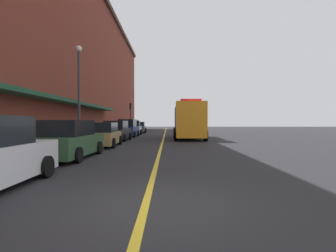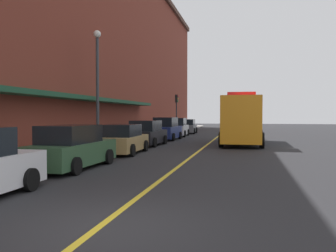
# 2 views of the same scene
# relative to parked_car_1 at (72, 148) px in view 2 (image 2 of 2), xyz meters

# --- Properties ---
(ground_plane) EXTENTS (112.00, 112.00, 0.00)m
(ground_plane) POSITION_rel_parked_car_1_xyz_m (3.97, 18.35, -0.80)
(ground_plane) COLOR #232326
(sidewalk_left) EXTENTS (2.40, 70.00, 0.15)m
(sidewalk_left) POSITION_rel_parked_car_1_xyz_m (-2.23, 18.35, -0.72)
(sidewalk_left) COLOR #ADA8A0
(sidewalk_left) RESTS_ON ground
(lane_center_stripe) EXTENTS (0.16, 70.00, 0.01)m
(lane_center_stripe) POSITION_rel_parked_car_1_xyz_m (3.97, 18.35, -0.80)
(lane_center_stripe) COLOR gold
(lane_center_stripe) RESTS_ON ground
(brick_building_left) EXTENTS (14.74, 64.00, 17.10)m
(brick_building_left) POSITION_rel_parked_car_1_xyz_m (-10.22, 17.35, 7.76)
(brick_building_left) COLOR maroon
(brick_building_left) RESTS_ON ground
(parked_car_1) EXTENTS (2.03, 4.79, 1.71)m
(parked_car_1) POSITION_rel_parked_car_1_xyz_m (0.00, 0.00, 0.00)
(parked_car_1) COLOR #2D5133
(parked_car_1) RESTS_ON ground
(parked_car_2) EXTENTS (2.22, 4.40, 1.59)m
(parked_car_2) POSITION_rel_parked_car_1_xyz_m (0.04, 5.64, -0.05)
(parked_car_2) COLOR #A5844C
(parked_car_2) RESTS_ON ground
(parked_car_3) EXTENTS (2.16, 4.33, 1.72)m
(parked_car_3) POSITION_rel_parked_car_1_xyz_m (-0.05, 10.95, 0.00)
(parked_car_3) COLOR black
(parked_car_3) RESTS_ON ground
(parked_car_4) EXTENTS (2.12, 4.24, 1.90)m
(parked_car_4) POSITION_rel_parked_car_1_xyz_m (0.05, 16.71, 0.08)
(parked_car_4) COLOR navy
(parked_car_4) RESTS_ON ground
(parked_car_5) EXTENTS (2.20, 4.48, 1.80)m
(parked_car_5) POSITION_rel_parked_car_1_xyz_m (-0.04, 22.01, 0.04)
(parked_car_5) COLOR silver
(parked_car_5) RESTS_ON ground
(parked_car_6) EXTENTS (2.15, 4.19, 1.61)m
(parked_car_6) POSITION_rel_parked_car_1_xyz_m (0.10, 27.48, -0.04)
(parked_car_6) COLOR #595B60
(parked_car_6) RESTS_ON ground
(utility_truck) EXTENTS (2.91, 8.52, 3.55)m
(utility_truck) POSITION_rel_parked_car_1_xyz_m (6.38, 13.47, 0.89)
(utility_truck) COLOR orange
(utility_truck) RESTS_ON ground
(parking_meter_1) EXTENTS (0.14, 0.18, 1.33)m
(parking_meter_1) POSITION_rel_parked_car_1_xyz_m (-1.38, 23.28, 0.26)
(parking_meter_1) COLOR #4C4C51
(parking_meter_1) RESTS_ON sidewalk_left
(parking_meter_2) EXTENTS (0.14, 0.18, 1.33)m
(parking_meter_2) POSITION_rel_parked_car_1_xyz_m (-1.38, 20.59, 0.26)
(parking_meter_2) COLOR #4C4C51
(parking_meter_2) RESTS_ON sidewalk_left
(parking_meter_3) EXTENTS (0.14, 0.18, 1.33)m
(parking_meter_3) POSITION_rel_parked_car_1_xyz_m (-1.38, 12.22, 0.26)
(parking_meter_3) COLOR #4C4C51
(parking_meter_3) RESTS_ON sidewalk_left
(street_lamp_left) EXTENTS (0.44, 0.44, 6.94)m
(street_lamp_left) POSITION_rel_parked_car_1_xyz_m (-1.98, 7.11, 3.60)
(street_lamp_left) COLOR #33383D
(street_lamp_left) RESTS_ON sidewalk_left
(traffic_light_near) EXTENTS (0.38, 0.36, 4.30)m
(traffic_light_near) POSITION_rel_parked_car_1_xyz_m (-1.32, 28.46, 2.36)
(traffic_light_near) COLOR #232326
(traffic_light_near) RESTS_ON sidewalk_left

